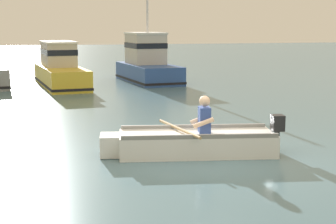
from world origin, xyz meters
name	(u,v)px	position (x,y,z in m)	size (l,w,h in m)	color
ground_plane	(197,161)	(0.00, 0.00, 0.00)	(120.00, 120.00, 0.00)	slate
rowboat_with_person	(193,142)	(0.08, 0.52, 0.25)	(3.72, 2.01, 1.19)	white
moored_boat_yellow	(60,69)	(-1.74, 13.65, 0.69)	(2.12, 5.71, 1.88)	gold
moored_boat_blue	(147,64)	(2.21, 14.36, 0.82)	(2.31, 4.80, 4.55)	#2D519E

